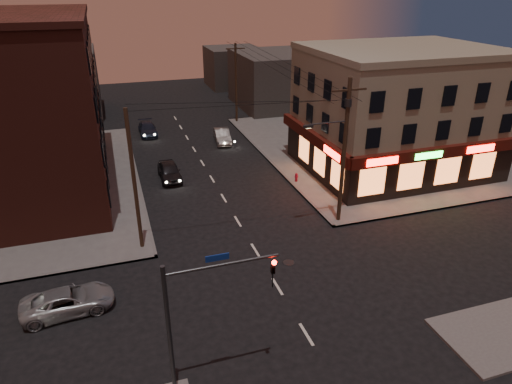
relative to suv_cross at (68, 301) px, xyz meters
name	(u,v)px	position (x,y,z in m)	size (l,w,h in m)	color
ground	(277,287)	(10.97, -1.42, -0.64)	(120.00, 120.00, 0.00)	black
sidewalk_ne	(376,146)	(28.97, 17.58, -0.56)	(24.00, 28.00, 0.15)	#514F4C
pizza_building	(396,111)	(26.90, 12.01, 4.71)	(15.85, 12.85, 10.50)	gray
brick_apartment	(15,108)	(-3.53, 17.58, 6.01)	(12.00, 20.00, 13.00)	#4C1F18
bg_building_ne_a	(276,80)	(24.97, 36.58, 2.86)	(10.00, 12.00, 7.00)	#3F3D3A
bg_building_nw	(60,83)	(-2.03, 40.58, 3.36)	(9.00, 10.00, 8.00)	#3F3D3A
bg_building_ne_b	(233,67)	(22.97, 50.58, 2.36)	(8.00, 8.00, 6.00)	#3F3D3A
utility_pole_main	(343,145)	(17.66, 4.38, 5.12)	(4.20, 0.44, 10.00)	#382619
utility_pole_far	(236,83)	(17.77, 30.58, 4.01)	(0.26, 0.26, 9.00)	#382619
utility_pole_west	(134,182)	(4.17, 5.08, 4.01)	(0.24, 0.24, 9.00)	#382619
traffic_signal	(195,311)	(5.41, -7.02, 3.52)	(4.49, 0.32, 6.47)	#333538
suv_cross	(68,301)	(0.00, 0.00, 0.00)	(2.12, 4.59, 1.27)	gray
sedan_near	(169,171)	(7.52, 15.68, 0.09)	(1.73, 4.29, 1.46)	black
sedan_mid	(222,136)	(14.25, 23.81, 0.06)	(1.49, 4.26, 1.40)	slate
sedan_far	(148,129)	(7.06, 28.89, 0.01)	(1.83, 4.49, 1.30)	black
fire_hydrant	(296,177)	(17.55, 11.57, -0.08)	(0.33, 0.33, 0.74)	maroon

